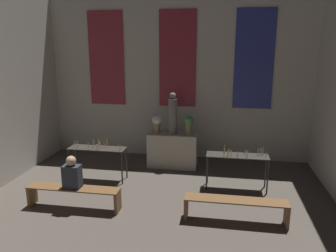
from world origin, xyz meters
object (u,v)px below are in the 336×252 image
(altar, at_px, (173,150))
(person_seated, at_px, (72,174))
(statue, at_px, (173,115))
(flower_vase_left, at_px, (157,122))
(pew_back_left, at_px, (74,193))
(candle_rack_right, at_px, (237,159))
(candle_rack_left, at_px, (97,152))
(pew_back_right, at_px, (236,205))
(flower_vase_right, at_px, (189,124))

(altar, height_order, person_seated, person_seated)
(altar, xyz_separation_m, person_seated, (-1.68, -2.85, 0.29))
(statue, distance_m, person_seated, 3.39)
(flower_vase_left, height_order, pew_back_left, flower_vase_left)
(candle_rack_right, bearing_deg, altar, 144.06)
(pew_back_left, bearing_deg, candle_rack_left, 92.55)
(pew_back_right, distance_m, person_seated, 3.39)
(statue, distance_m, candle_rack_right, 2.30)
(pew_back_left, distance_m, pew_back_right, 3.36)
(pew_back_right, xyz_separation_m, person_seated, (-3.36, -0.00, 0.43))
(flower_vase_left, bearing_deg, altar, 0.00)
(flower_vase_left, height_order, candle_rack_left, flower_vase_left)
(person_seated, bearing_deg, flower_vase_right, 53.18)
(flower_vase_right, bearing_deg, pew_back_left, -126.76)
(altar, relative_size, candle_rack_right, 0.95)
(altar, height_order, flower_vase_left, flower_vase_left)
(flower_vase_left, distance_m, candle_rack_right, 2.60)
(altar, distance_m, pew_back_left, 3.31)
(flower_vase_left, bearing_deg, person_seated, -113.45)
(person_seated, bearing_deg, altar, 59.41)
(altar, distance_m, candle_rack_right, 2.18)
(statue, relative_size, person_seated, 1.66)
(flower_vase_left, height_order, flower_vase_right, same)
(statue, distance_m, pew_back_right, 3.51)
(altar, relative_size, pew_back_right, 0.69)
(statue, xyz_separation_m, flower_vase_left, (-0.45, 0.00, -0.24))
(flower_vase_right, xyz_separation_m, candle_rack_left, (-2.20, -1.27, -0.53))
(candle_rack_right, distance_m, person_seated, 3.78)
(flower_vase_left, distance_m, flower_vase_right, 0.90)
(flower_vase_right, bearing_deg, person_seated, -126.82)
(altar, distance_m, person_seated, 3.32)
(candle_rack_left, distance_m, pew_back_left, 1.63)
(flower_vase_right, xyz_separation_m, candle_rack_right, (1.31, -1.27, -0.53))
(pew_back_right, bearing_deg, candle_rack_left, 155.31)
(altar, bearing_deg, flower_vase_right, 0.00)
(altar, xyz_separation_m, flower_vase_right, (0.45, 0.00, 0.78))
(candle_rack_left, bearing_deg, altar, 36.01)
(candle_rack_left, relative_size, candle_rack_right, 1.00)
(candle_rack_left, distance_m, person_seated, 1.58)
(statue, bearing_deg, person_seated, -120.59)
(flower_vase_right, bearing_deg, altar, 180.00)
(pew_back_right, height_order, person_seated, person_seated)
(pew_back_left, bearing_deg, flower_vase_left, 66.63)
(altar, height_order, flower_vase_right, flower_vase_right)
(pew_back_left, bearing_deg, person_seated, -180.00)
(candle_rack_right, bearing_deg, pew_back_right, -92.69)
(altar, bearing_deg, pew_back_left, -120.52)
(flower_vase_right, xyz_separation_m, pew_back_left, (-2.13, -2.85, -0.93))
(flower_vase_right, relative_size, candle_rack_right, 0.35)
(altar, bearing_deg, flower_vase_left, 180.00)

